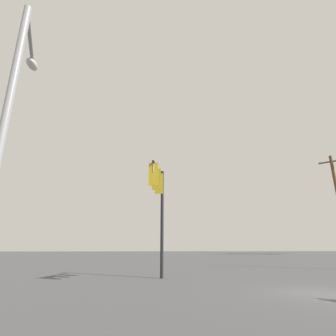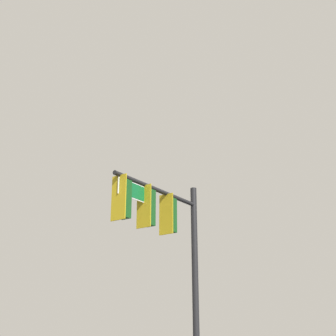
{
  "view_description": "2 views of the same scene",
  "coord_description": "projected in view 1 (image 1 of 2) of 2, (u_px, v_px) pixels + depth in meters",
  "views": [
    {
      "loc": [
        10.67,
        -7.79,
        1.76
      ],
      "look_at": [
        -5.95,
        -5.64,
        6.95
      ],
      "focal_mm": 28.0,
      "sensor_mm": 36.0,
      "label": 1
    },
    {
      "loc": [
        7.8,
        -0.78,
        1.93
      ],
      "look_at": [
        -5.86,
        -6.45,
        7.45
      ],
      "focal_mm": 50.0,
      "sensor_mm": 36.0,
      "label": 2
    }
  ],
  "objects": [
    {
      "name": "street_lamp",
      "position": [
        7.0,
        127.0,
        5.75
      ],
      "size": [
        2.21,
        0.74,
        7.43
      ],
      "color": "gray",
      "rests_on": "ground_plane"
    },
    {
      "name": "signal_pole_near",
      "position": [
        159.0,
        194.0,
        16.26
      ],
      "size": [
        4.07,
        1.26,
        6.98
      ],
      "color": "black",
      "rests_on": "ground_plane"
    },
    {
      "name": "ground_plane",
      "position": [
        326.0,
        295.0,
        10.54
      ],
      "size": [
        400.0,
        400.0,
        0.0
      ],
      "primitive_type": "plane",
      "color": "#474749"
    }
  ]
}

